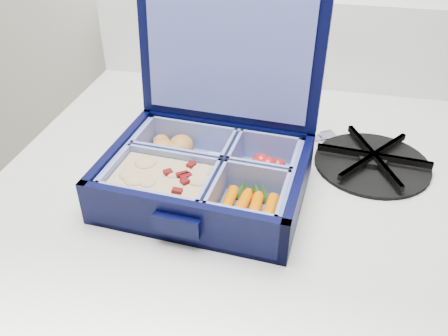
# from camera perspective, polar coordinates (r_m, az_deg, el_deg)

# --- Properties ---
(bento_box) EXTENTS (0.26, 0.21, 0.06)m
(bento_box) POSITION_cam_1_polar(r_m,az_deg,el_deg) (0.59, -2.22, -0.95)
(bento_box) COLOR black
(bento_box) RESTS_ON stove
(burner_grate) EXTENTS (0.17, 0.17, 0.02)m
(burner_grate) POSITION_cam_1_polar(r_m,az_deg,el_deg) (0.69, 17.49, 1.10)
(burner_grate) COLOR black
(burner_grate) RESTS_ON stove
(burner_grate_rear) EXTENTS (0.20, 0.20, 0.02)m
(burner_grate_rear) POSITION_cam_1_polar(r_m,az_deg,el_deg) (0.79, -3.74, 6.92)
(burner_grate_rear) COLOR black
(burner_grate_rear) RESTS_ON stove
(fork) EXTENTS (0.15, 0.10, 0.01)m
(fork) POSITION_cam_1_polar(r_m,az_deg,el_deg) (0.71, 7.04, 2.78)
(fork) COLOR #A6A5BE
(fork) RESTS_ON stove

